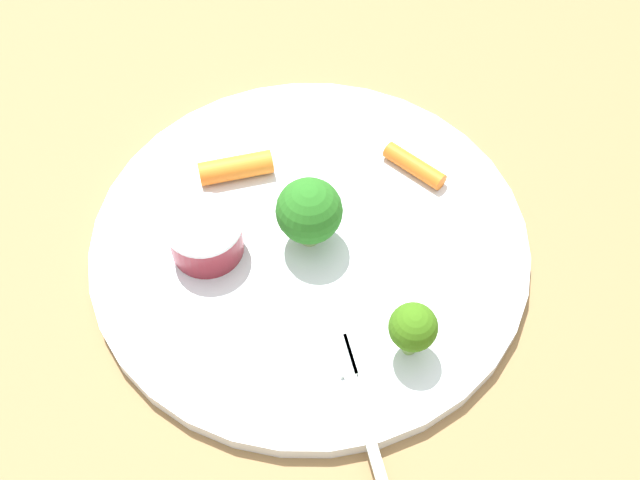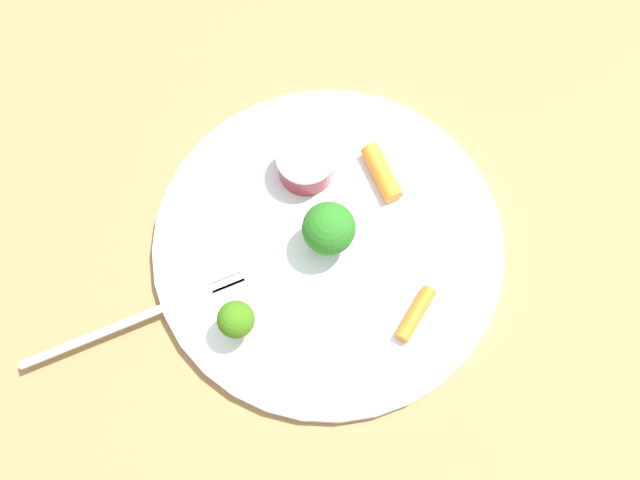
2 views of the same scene
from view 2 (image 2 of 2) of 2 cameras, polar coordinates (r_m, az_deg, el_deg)
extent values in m
plane|color=olive|center=(0.63, 0.65, -0.53)|extent=(2.40, 2.40, 0.00)
cylinder|color=white|center=(0.62, 0.65, -0.34)|extent=(0.30, 0.30, 0.01)
cylinder|color=maroon|center=(0.63, -1.10, 5.90)|extent=(0.05, 0.05, 0.03)
cylinder|color=silver|center=(0.62, -1.12, 6.50)|extent=(0.05, 0.05, 0.00)
cylinder|color=#86AA57|center=(0.59, -6.37, -6.65)|extent=(0.01, 0.01, 0.02)
sphere|color=#3A6F15|center=(0.57, -6.58, -6.17)|extent=(0.03, 0.03, 0.03)
cylinder|color=#9ABC6F|center=(0.61, 0.82, 0.18)|extent=(0.01, 0.01, 0.02)
sphere|color=#276F20|center=(0.59, 0.85, 1.00)|extent=(0.04, 0.04, 0.04)
cylinder|color=orange|center=(0.60, 7.47, -5.73)|extent=(0.04, 0.05, 0.01)
cylinder|color=orange|center=(0.64, 4.84, 5.27)|extent=(0.05, 0.02, 0.02)
cube|color=#B4BFB3|center=(0.62, -15.50, -6.52)|extent=(0.01, 0.16, 0.00)
cube|color=#B4BFB3|center=(0.61, -7.40, -2.86)|extent=(0.00, 0.03, 0.00)
cube|color=#B4BFB3|center=(0.61, -7.29, -3.14)|extent=(0.00, 0.03, 0.00)
cube|color=#B4BFB3|center=(0.61, -7.18, -3.42)|extent=(0.00, 0.03, 0.00)
cube|color=#B4BFB3|center=(0.61, -7.07, -3.70)|extent=(0.00, 0.03, 0.00)
camera|label=1|loc=(0.36, -58.46, 16.28)|focal=44.77mm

